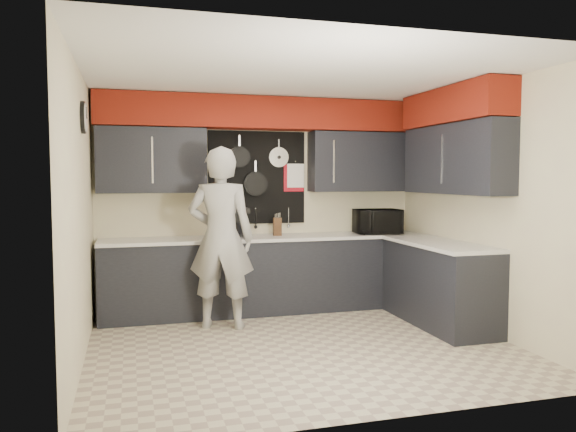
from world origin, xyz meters
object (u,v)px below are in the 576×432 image
object	(u,v)px
knife_block	(277,227)
utensil_crock	(245,230)
coffee_maker	(240,222)
microwave	(377,221)
person	(221,238)

from	to	relation	value
knife_block	utensil_crock	size ratio (longest dim) A/B	1.50
utensil_crock	coffee_maker	distance (m)	0.12
coffee_maker	microwave	bearing A→B (deg)	-6.66
utensil_crock	coffee_maker	xyz separation A→B (m)	(-0.06, -0.00, 0.11)
microwave	utensil_crock	world-z (taller)	microwave
utensil_crock	person	world-z (taller)	person
microwave	utensil_crock	size ratio (longest dim) A/B	3.85
utensil_crock	coffee_maker	size ratio (longest dim) A/B	0.42
microwave	person	distance (m)	2.13
microwave	knife_block	world-z (taller)	microwave
knife_block	utensil_crock	bearing A→B (deg)	-177.17
knife_block	coffee_maker	world-z (taller)	coffee_maker
microwave	coffee_maker	xyz separation A→B (m)	(-1.74, 0.14, 0.02)
coffee_maker	utensil_crock	bearing A→B (deg)	0.16
knife_block	person	distance (m)	1.00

